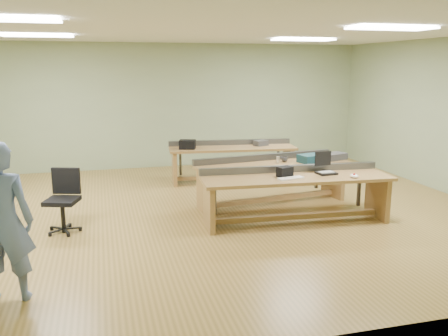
{
  "coord_description": "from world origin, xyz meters",
  "views": [
    {
      "loc": [
        -1.52,
        -7.57,
        2.44
      ],
      "look_at": [
        0.31,
        -0.6,
        0.9
      ],
      "focal_mm": 38.0,
      "sensor_mm": 36.0,
      "label": 1
    }
  ],
  "objects": [
    {
      "name": "floor",
      "position": [
        0.0,
        0.0,
        0.0
      ],
      "size": [
        10.0,
        10.0,
        0.0
      ],
      "primitive_type": "plane",
      "color": "olive",
      "rests_on": "ground"
    },
    {
      "name": "ceiling",
      "position": [
        0.0,
        0.0,
        3.0
      ],
      "size": [
        10.0,
        10.0,
        0.0
      ],
      "primitive_type": "plane",
      "color": "silver",
      "rests_on": "wall_back"
    },
    {
      "name": "wall_back",
      "position": [
        0.0,
        4.0,
        1.5
      ],
      "size": [
        10.0,
        0.04,
        3.0
      ],
      "primitive_type": "cube",
      "color": "gray",
      "rests_on": "floor"
    },
    {
      "name": "wall_front",
      "position": [
        0.0,
        -4.0,
        1.5
      ],
      "size": [
        10.0,
        0.04,
        3.0
      ],
      "primitive_type": "cube",
      "color": "gray",
      "rests_on": "floor"
    },
    {
      "name": "fluor_panels",
      "position": [
        0.0,
        0.0,
        2.97
      ],
      "size": [
        6.2,
        3.5,
        0.03
      ],
      "color": "white",
      "rests_on": "ceiling"
    },
    {
      "name": "workbench_front",
      "position": [
        1.43,
        -0.83,
        0.56
      ],
      "size": [
        3.05,
        0.99,
        0.86
      ],
      "rotation": [
        0.0,
        0.0,
        -0.06
      ],
      "color": "olive",
      "rests_on": "floor"
    },
    {
      "name": "workbench_mid",
      "position": [
        1.42,
        0.26,
        0.55
      ],
      "size": [
        2.88,
        1.12,
        0.86
      ],
      "rotation": [
        0.0,
        0.0,
        0.14
      ],
      "color": "olive",
      "rests_on": "floor"
    },
    {
      "name": "workbench_back",
      "position": [
        1.2,
        2.12,
        0.55
      ],
      "size": [
        2.77,
        0.98,
        0.86
      ],
      "rotation": [
        0.0,
        0.0,
        -0.1
      ],
      "color": "olive",
      "rests_on": "floor"
    },
    {
      "name": "person",
      "position": [
        -2.56,
        -2.47,
        0.86
      ],
      "size": [
        0.65,
        0.44,
        1.73
      ],
      "primitive_type": "imported",
      "rotation": [
        0.0,
        0.0,
        3.09
      ],
      "color": "slate",
      "rests_on": "floor"
    },
    {
      "name": "laptop_base",
      "position": [
        1.95,
        -0.81,
        0.77
      ],
      "size": [
        0.32,
        0.27,
        0.03
      ],
      "primitive_type": "cube",
      "rotation": [
        0.0,
        0.0,
        0.1
      ],
      "color": "black",
      "rests_on": "workbench_front"
    },
    {
      "name": "laptop_screen",
      "position": [
        1.94,
        -0.7,
        0.98
      ],
      "size": [
        0.3,
        0.04,
        0.23
      ],
      "primitive_type": "cube",
      "rotation": [
        0.0,
        0.0,
        0.1
      ],
      "color": "black",
      "rests_on": "laptop_base"
    },
    {
      "name": "keyboard",
      "position": [
        1.27,
        -0.99,
        0.76
      ],
      "size": [
        0.43,
        0.21,
        0.02
      ],
      "primitive_type": "cube",
      "rotation": [
        0.0,
        0.0,
        0.18
      ],
      "color": "silver",
      "rests_on": "workbench_front"
    },
    {
      "name": "trackball_mouse",
      "position": [
        2.26,
        -1.16,
        0.78
      ],
      "size": [
        0.14,
        0.16,
        0.06
      ],
      "primitive_type": "ellipsoid",
      "rotation": [
        0.0,
        0.0,
        -0.16
      ],
      "color": "white",
      "rests_on": "workbench_front"
    },
    {
      "name": "camera_bag",
      "position": [
        1.24,
        -0.82,
        0.83
      ],
      "size": [
        0.27,
        0.22,
        0.16
      ],
      "primitive_type": "cube",
      "rotation": [
        0.0,
        0.0,
        0.32
      ],
      "color": "black",
      "rests_on": "workbench_front"
    },
    {
      "name": "task_chair",
      "position": [
        -2.12,
        -0.37,
        0.35
      ],
      "size": [
        0.64,
        0.64,
        0.95
      ],
      "rotation": [
        0.0,
        0.0,
        -0.31
      ],
      "color": "black",
      "rests_on": "floor"
    },
    {
      "name": "parts_bin_teal",
      "position": [
        2.12,
        0.13,
        0.82
      ],
      "size": [
        0.48,
        0.4,
        0.14
      ],
      "primitive_type": "cube",
      "rotation": [
        0.0,
        0.0,
        0.26
      ],
      "color": "#153944",
      "rests_on": "workbench_mid"
    },
    {
      "name": "parts_bin_grey",
      "position": [
        2.66,
        0.28,
        0.81
      ],
      "size": [
        0.5,
        0.39,
        0.12
      ],
      "primitive_type": "cube",
      "rotation": [
        0.0,
        0.0,
        0.3
      ],
      "color": "#313133",
      "rests_on": "workbench_mid"
    },
    {
      "name": "mug",
      "position": [
        1.68,
        0.3,
        0.8
      ],
      "size": [
        0.16,
        0.16,
        0.1
      ],
      "primitive_type": "imported",
      "rotation": [
        0.0,
        0.0,
        0.34
      ],
      "color": "#313133",
      "rests_on": "workbench_mid"
    },
    {
      "name": "drinks_can",
      "position": [
        1.53,
        0.23,
        0.81
      ],
      "size": [
        0.08,
        0.08,
        0.11
      ],
      "primitive_type": "cylinder",
      "rotation": [
        0.0,
        0.0,
        0.29
      ],
      "color": "silver",
      "rests_on": "workbench_mid"
    },
    {
      "name": "storage_box_back",
      "position": [
        0.22,
        2.1,
        0.84
      ],
      "size": [
        0.39,
        0.33,
        0.19
      ],
      "primitive_type": "cube",
      "rotation": [
        0.0,
        0.0,
        -0.31
      ],
      "color": "black",
      "rests_on": "workbench_back"
    },
    {
      "name": "tray_back",
      "position": [
        1.85,
        2.13,
        0.81
      ],
      "size": [
        0.34,
        0.29,
        0.11
      ],
      "primitive_type": "cube",
      "rotation": [
        0.0,
        0.0,
        0.34
      ],
      "color": "#313133",
      "rests_on": "workbench_back"
    }
  ]
}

